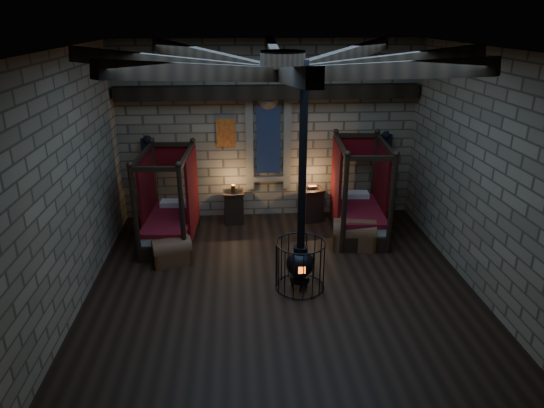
{
  "coord_description": "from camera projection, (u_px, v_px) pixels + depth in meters",
  "views": [
    {
      "loc": [
        -0.74,
        -7.75,
        4.71
      ],
      "look_at": [
        -0.12,
        0.6,
        1.41
      ],
      "focal_mm": 32.0,
      "sensor_mm": 36.0,
      "label": 1
    }
  ],
  "objects": [
    {
      "name": "bed_left",
      "position": [
        170.0,
        220.0,
        10.58
      ],
      "size": [
        1.15,
        2.0,
        2.02
      ],
      "rotation": [
        0.0,
        0.0,
        -0.07
      ],
      "color": "black",
      "rests_on": "ground"
    },
    {
      "name": "trunk_right",
      "position": [
        354.0,
        235.0,
        10.35
      ],
      "size": [
        0.99,
        0.73,
        0.66
      ],
      "rotation": [
        0.0,
        0.0,
        -0.2
      ],
      "color": "brown",
      "rests_on": "ground"
    },
    {
      "name": "nightstand_left",
      "position": [
        234.0,
        207.0,
        11.58
      ],
      "size": [
        0.51,
        0.49,
        0.95
      ],
      "rotation": [
        0.0,
        0.0,
        0.05
      ],
      "color": "black",
      "rests_on": "ground"
    },
    {
      "name": "bed_right",
      "position": [
        358.0,
        211.0,
        11.01
      ],
      "size": [
        1.22,
        2.1,
        2.11
      ],
      "rotation": [
        0.0,
        0.0,
        -0.08
      ],
      "color": "black",
      "rests_on": "ground"
    },
    {
      "name": "room",
      "position": [
        282.0,
        79.0,
        7.68
      ],
      "size": [
        7.02,
        7.02,
        4.29
      ],
      "color": "black",
      "rests_on": "ground"
    },
    {
      "name": "trunk_left",
      "position": [
        172.0,
        252.0,
        9.73
      ],
      "size": [
        0.85,
        0.66,
        0.55
      ],
      "rotation": [
        0.0,
        0.0,
        0.28
      ],
      "color": "brown",
      "rests_on": "ground"
    },
    {
      "name": "nightstand_right",
      "position": [
        312.0,
        204.0,
        11.7
      ],
      "size": [
        0.59,
        0.58,
        0.88
      ],
      "rotation": [
        0.0,
        0.0,
        0.21
      ],
      "color": "black",
      "rests_on": "ground"
    },
    {
      "name": "stove",
      "position": [
        300.0,
        260.0,
        8.71
      ],
      "size": [
        0.9,
        0.9,
        4.05
      ],
      "rotation": [
        0.0,
        0.0,
        -0.0
      ],
      "color": "black",
      "rests_on": "ground"
    }
  ]
}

